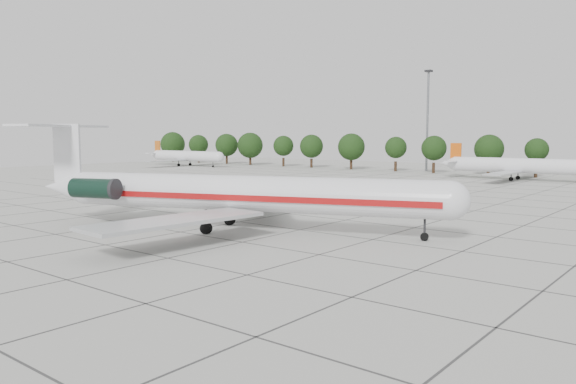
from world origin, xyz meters
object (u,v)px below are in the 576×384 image
bg_airliner_a (186,156)px  main_airliner (224,192)px  bg_airliner_c (519,166)px  floodlight_mast (428,115)px

bg_airliner_a → main_airliner: bearing=-39.1°
main_airliner → bg_airliner_c: size_ratio=1.50×
bg_airliner_c → floodlight_mast: 34.84m
main_airliner → bg_airliner_a: 115.25m
bg_airliner_a → bg_airliner_c: 93.49m
bg_airliner_a → floodlight_mast: size_ratio=1.11×
main_airliner → bg_airliner_c: (3.83, 79.07, -0.70)m
bg_airliner_a → floodlight_mast: floodlight_mast is taller
bg_airliner_a → floodlight_mast: 70.33m
bg_airliner_a → bg_airliner_c: (93.27, 6.39, 0.00)m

